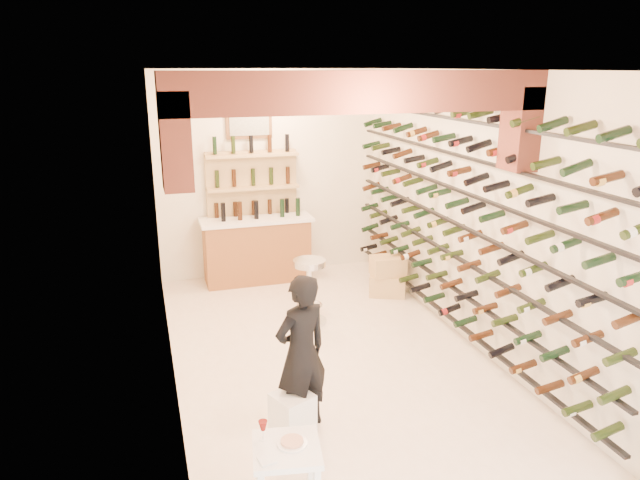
# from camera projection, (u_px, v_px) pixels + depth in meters

# --- Properties ---
(ground) EXTENTS (6.00, 6.00, 0.00)m
(ground) POSITION_uv_depth(u_px,v_px,m) (327.00, 353.00, 6.89)
(ground) COLOR white
(ground) RESTS_ON ground
(room_shell) EXTENTS (3.52, 6.02, 3.21)m
(room_shell) POSITION_uv_depth(u_px,v_px,m) (336.00, 166.00, 6.01)
(room_shell) COLOR silver
(room_shell) RESTS_ON ground
(wine_rack) EXTENTS (0.32, 5.70, 2.56)m
(wine_rack) POSITION_uv_depth(u_px,v_px,m) (452.00, 216.00, 6.88)
(wine_rack) COLOR black
(wine_rack) RESTS_ON ground
(back_counter) EXTENTS (1.70, 0.62, 1.29)m
(back_counter) POSITION_uv_depth(u_px,v_px,m) (257.00, 248.00, 9.08)
(back_counter) COLOR #92592D
(back_counter) RESTS_ON ground
(back_shelving) EXTENTS (1.40, 0.31, 2.73)m
(back_shelving) POSITION_uv_depth(u_px,v_px,m) (253.00, 204.00, 9.12)
(back_shelving) COLOR tan
(back_shelving) RESTS_ON ground
(tasting_table) EXTENTS (0.54, 0.54, 0.83)m
(tasting_table) POSITION_uv_depth(u_px,v_px,m) (286.00, 461.00, 4.13)
(tasting_table) COLOR white
(tasting_table) RESTS_ON ground
(white_stool) EXTENTS (0.42, 0.42, 0.40)m
(white_stool) POSITION_uv_depth(u_px,v_px,m) (292.00, 414.00, 5.32)
(white_stool) COLOR white
(white_stool) RESTS_ON ground
(person) EXTENTS (0.64, 0.53, 1.50)m
(person) POSITION_uv_depth(u_px,v_px,m) (301.00, 353.00, 5.29)
(person) COLOR black
(person) RESTS_ON ground
(chrome_barstool) EXTENTS (0.45, 0.45, 0.86)m
(chrome_barstool) POSITION_uv_depth(u_px,v_px,m) (310.00, 287.00, 7.57)
(chrome_barstool) COLOR silver
(chrome_barstool) RESTS_ON ground
(crate_lower) EXTENTS (0.62, 0.54, 0.31)m
(crate_lower) POSITION_uv_depth(u_px,v_px,m) (387.00, 285.00, 8.60)
(crate_lower) COLOR tan
(crate_lower) RESTS_ON ground
(crate_upper) EXTENTS (0.50, 0.36, 0.28)m
(crate_upper) POSITION_uv_depth(u_px,v_px,m) (388.00, 266.00, 8.52)
(crate_upper) COLOR tan
(crate_upper) RESTS_ON crate_lower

